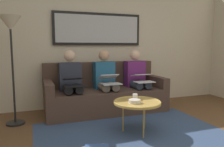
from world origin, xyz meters
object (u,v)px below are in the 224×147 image
Objects in this scene: bowl at (135,101)px; laptop_white at (143,78)px; person_left at (137,77)px; laptop_black at (73,82)px; couch at (105,94)px; cup at (135,97)px; laptop_silver at (110,80)px; framed_mirror at (98,29)px; person_right at (71,81)px; person_middle at (106,79)px; coffee_table at (137,103)px; standing_lamp at (11,35)px.

bowl is 0.46× the size of laptop_white.
person_left reaches higher than laptop_black.
couch is 24.44× the size of cup.
person_left is 0.68m from laptop_silver.
framed_mirror is 1.23m from person_right.
person_left is 1.30m from laptop_black.
person_middle reaches higher than couch.
coffee_table is at bearing 122.17° from person_right.
cup is at bearing -98.21° from coffee_table.
framed_mirror is 1.96m from coffee_table.
cup is 2.05m from standing_lamp.
laptop_white is 0.64m from laptop_silver.
person_middle is (0.64, 0.00, 0.00)m from person_left.
person_right is (0.74, -1.06, 0.12)m from cup.
person_right is at bearing -57.83° from coffee_table.
cup is 0.08× the size of person_middle.
laptop_black reaches higher than coffee_table.
coffee_table is 0.10m from bowl.
person_right is at bearing -61.68° from bowl.
bowl is at bearing 62.62° from person_left.
coffee_table is 1.37m from person_right.
framed_mirror is 1.32m from laptop_white.
person_left is (-0.54, -1.06, 0.12)m from cup.
standing_lamp is (1.55, 0.27, 1.06)m from couch.
bowl is 0.14× the size of person_middle.
bowl is at bearing 90.43° from framed_mirror.
person_middle is 0.69m from laptop_black.
framed_mirror is 1.57× the size of person_middle.
laptop_silver is at bearing -89.26° from bowl.
person_middle is at bearing -172.69° from standing_lamp.
bowl is 1.17m from laptop_black.
laptop_black is at bearing 176.86° from standing_lamp.
laptop_black is (0.74, -0.81, 0.14)m from cup.
laptop_silver is at bearing -1.24° from laptop_white.
coffee_table is at bearing 128.76° from laptop_black.
cup is 1.07m from person_middle.
cup is (-0.01, -0.09, 0.06)m from coffee_table.
coffee_table is at bearing 81.79° from cup.
person_left is at bearing -115.88° from coffee_table.
person_left and person_right have the same top height.
framed_mirror is 5.47× the size of laptop_black.
person_right reaches higher than laptop_silver.
laptop_silver is at bearing 90.00° from person_middle.
standing_lamp reaches higher than laptop_white.
cup is at bearing 62.75° from person_left.
framed_mirror is 5.12× the size of laptop_white.
framed_mirror is at bearing -86.36° from cup.
framed_mirror is at bearing -87.05° from coffee_table.
person_left is at bearing -174.81° from standing_lamp.
framed_mirror is at bearing -90.00° from person_middle.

